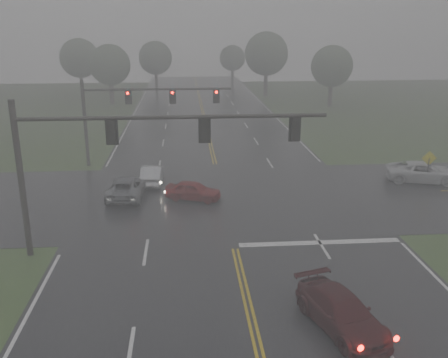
{
  "coord_description": "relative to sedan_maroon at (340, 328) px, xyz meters",
  "views": [
    {
      "loc": [
        -2.41,
        -9.01,
        10.98
      ],
      "look_at": [
        -0.4,
        16.0,
        3.14
      ],
      "focal_mm": 40.0,
      "sensor_mm": 36.0,
      "label": 1
    }
  ],
  "objects": [
    {
      "name": "main_road",
      "position": [
        -3.26,
        13.14,
        0.0
      ],
      "size": [
        18.0,
        160.0,
        0.02
      ],
      "primitive_type": "cube",
      "color": "black",
      "rests_on": "ground"
    },
    {
      "name": "cross_street",
      "position": [
        -3.26,
        15.14,
        0.0
      ],
      "size": [
        120.0,
        14.0,
        0.02
      ],
      "primitive_type": "cube",
      "color": "black",
      "rests_on": "ground"
    },
    {
      "name": "stop_bar",
      "position": [
        1.24,
        7.54,
        0.0
      ],
      "size": [
        8.5,
        0.5,
        0.01
      ],
      "primitive_type": "cube",
      "color": "silver",
      "rests_on": "ground"
    },
    {
      "name": "sedan_maroon",
      "position": [
        0.0,
        0.0,
        0.0
      ],
      "size": [
        3.11,
        4.95,
        1.34
      ],
      "primitive_type": "imported",
      "rotation": [
        0.0,
        0.0,
        0.29
      ],
      "color": "#36090C",
      "rests_on": "ground"
    },
    {
      "name": "sedan_red",
      "position": [
        -5.21,
        14.78,
        0.0
      ],
      "size": [
        3.89,
        2.54,
        1.23
      ],
      "primitive_type": "imported",
      "rotation": [
        0.0,
        0.0,
        1.24
      ],
      "color": "maroon",
      "rests_on": "ground"
    },
    {
      "name": "sedan_silver",
      "position": [
        -8.05,
        18.5,
        0.0
      ],
      "size": [
        1.52,
        4.07,
        1.33
      ],
      "primitive_type": "imported",
      "rotation": [
        0.0,
        0.0,
        3.11
      ],
      "color": "#AFB1B7",
      "rests_on": "ground"
    },
    {
      "name": "car_grey",
      "position": [
        -9.54,
        15.7,
        0.0
      ],
      "size": [
        2.53,
        4.95,
        1.34
      ],
      "primitive_type": "imported",
      "rotation": [
        0.0,
        0.0,
        3.08
      ],
      "color": "#5B5D63",
      "rests_on": "ground"
    },
    {
      "name": "pickup_white",
      "position": [
        11.4,
        17.34,
        0.0
      ],
      "size": [
        5.55,
        3.53,
        1.43
      ],
      "primitive_type": "imported",
      "rotation": [
        0.0,
        0.0,
        1.33
      ],
      "color": "silver",
      "rests_on": "ground"
    },
    {
      "name": "signal_gantry_near",
      "position": [
        -8.89,
        7.36,
        5.43
      ],
      "size": [
        14.71,
        0.34,
        7.7
      ],
      "color": "black",
      "rests_on": "ground"
    },
    {
      "name": "signal_gantry_far",
      "position": [
        -9.91,
        23.61,
        4.82
      ],
      "size": [
        11.64,
        0.35,
        6.89
      ],
      "color": "black",
      "rests_on": "ground"
    },
    {
      "name": "sign_diamond_east",
      "position": [
        11.31,
        16.49,
        1.69
      ],
      "size": [
        1.05,
        0.11,
        2.51
      ],
      "rotation": [
        0.0,
        0.0,
        -0.06
      ],
      "color": "black",
      "rests_on": "ground"
    },
    {
      "name": "tree_nw_a",
      "position": [
        -15.82,
        56.02,
        5.46
      ],
      "size": [
        5.66,
        5.66,
        8.32
      ],
      "color": "#2F241E",
      "rests_on": "ground"
    },
    {
      "name": "tree_ne_a",
      "position": [
        7.21,
        62.66,
        6.49
      ],
      "size": [
        6.72,
        6.72,
        9.87
      ],
      "color": "#2F241E",
      "rests_on": "ground"
    },
    {
      "name": "tree_n_mid",
      "position": [
        -10.29,
        70.86,
        5.42
      ],
      "size": [
        5.61,
        5.61,
        8.24
      ],
      "color": "#2F241E",
      "rests_on": "ground"
    },
    {
      "name": "tree_e_near",
      "position": [
        14.42,
        51.66,
        5.42
      ],
      "size": [
        5.62,
        5.62,
        8.26
      ],
      "color": "#2F241E",
      "rests_on": "ground"
    },
    {
      "name": "tree_nw_b",
      "position": [
        -21.67,
        65.01,
        5.83
      ],
      "size": [
        6.04,
        6.04,
        8.87
      ],
      "color": "#2F241E",
      "rests_on": "ground"
    },
    {
      "name": "tree_n_far",
      "position": [
        3.69,
        80.69,
        4.68
      ],
      "size": [
        4.85,
        4.85,
        7.13
      ],
      "color": "#2F241E",
      "rests_on": "ground"
    }
  ]
}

